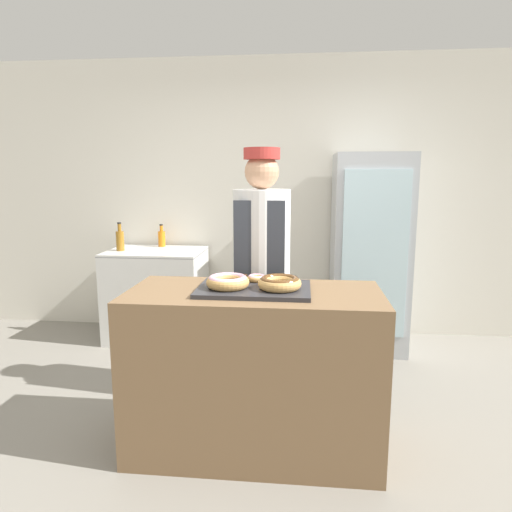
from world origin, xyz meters
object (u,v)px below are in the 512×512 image
brownie_back_right (274,279)px  chest_freezer (157,294)px  brownie_back_left (239,278)px  bottle_orange (162,238)px  donut_light_glaze (228,281)px  beverage_fridge (369,253)px  serving_tray (254,289)px  donut_mini_center (257,278)px  baker_person (261,272)px  bottle_amber (120,240)px  donut_chocolate_glaze (280,282)px

brownie_back_right → chest_freezer: (-1.24, 1.59, -0.54)m
brownie_back_left → bottle_orange: 2.11m
donut_light_glaze → beverage_fridge: 2.03m
donut_light_glaze → bottle_orange: bottle_orange is taller
serving_tray → brownie_back_left: 0.18m
donut_light_glaze → donut_mini_center: donut_light_glaze is taller
baker_person → brownie_back_right: bearing=-75.6°
beverage_fridge → bottle_amber: beverage_fridge is taller
chest_freezer → bottle_orange: bearing=92.1°
donut_chocolate_glaze → donut_mini_center: bearing=129.7°
donut_light_glaze → brownie_back_left: bearing=77.3°
donut_mini_center → bottle_orange: bearing=122.0°
chest_freezer → bottle_orange: 0.57m
donut_light_glaze → donut_chocolate_glaze: bearing=0.0°
brownie_back_right → beverage_fridge: beverage_fridge is taller
baker_person → beverage_fridge: size_ratio=0.99×
serving_tray → bottle_amber: 2.23m
brownie_back_right → beverage_fridge: bearing=64.4°
donut_mini_center → brownie_back_right: 0.10m
brownie_back_left → beverage_fridge: size_ratio=0.05×
donut_mini_center → bottle_orange: (-1.15, 1.83, -0.03)m
donut_chocolate_glaze → bottle_amber: size_ratio=0.88×
brownie_back_left → beverage_fridge: beverage_fridge is taller
donut_light_glaze → baker_person: baker_person is taller
donut_chocolate_glaze → bottle_orange: bearing=122.7°
donut_light_glaze → beverage_fridge: beverage_fridge is taller
beverage_fridge → bottle_orange: bearing=173.0°
donut_mini_center → baker_person: (-0.01, 0.46, -0.06)m
brownie_back_left → brownie_back_right: 0.21m
donut_chocolate_glaze → chest_freezer: size_ratio=0.26×
baker_person → chest_freezer: 1.67m
serving_tray → beverage_fridge: bearing=63.4°
bottle_orange → brownie_back_left: bearing=-60.4°
donut_chocolate_glaze → donut_mini_center: donut_chocolate_glaze is taller
donut_light_glaze → serving_tray: bearing=12.7°
bottle_orange → donut_mini_center: bearing=-58.0°
brownie_back_left → brownie_back_right: (0.21, 0.00, 0.00)m
donut_mini_center → baker_person: bearing=91.7°
beverage_fridge → chest_freezer: size_ratio=1.96×
brownie_back_right → bottle_orange: 2.22m
brownie_back_left → bottle_amber: 2.06m
bottle_orange → baker_person: bearing=-50.5°
beverage_fridge → baker_person: bearing=-127.9°
donut_chocolate_glaze → bottle_orange: 2.38m
brownie_back_left → serving_tray: bearing=-53.3°
brownie_back_right → baker_person: (-0.12, 0.46, -0.06)m
bottle_amber → bottle_orange: bottle_amber is taller
donut_chocolate_glaze → chest_freezer: (-1.28, 1.77, -0.56)m
donut_chocolate_glaze → bottle_orange: size_ratio=1.06×
baker_person → bottle_amber: size_ratio=6.51×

